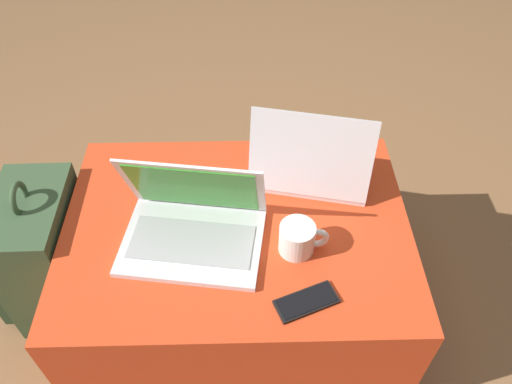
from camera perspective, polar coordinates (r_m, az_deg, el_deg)
ground_plane at (r=1.69m, az=-1.84°, el=-12.62°), size 14.00×14.00×0.00m
ottoman at (r=1.51m, az=-2.02°, el=-8.63°), size 0.94×0.69×0.41m
laptop_near at (r=1.29m, az=-7.20°, el=-3.56°), size 0.39×0.31×0.25m
laptop_far at (r=1.44m, az=6.27°, el=3.28°), size 0.38×0.31×0.26m
cell_phone at (r=1.21m, az=5.78°, el=-12.35°), size 0.16×0.11×0.01m
backpack at (r=1.66m, az=-23.08°, el=-6.67°), size 0.26×0.32×0.52m
coffee_mug at (r=1.27m, az=4.89°, el=-5.31°), size 0.13×0.09×0.09m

